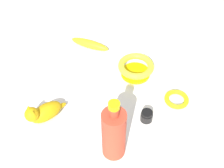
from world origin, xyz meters
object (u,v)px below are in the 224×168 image
(cat_figurine, at_px, (43,112))
(banana, at_px, (90,44))
(bowl, at_px, (136,68))
(nail_polish_jar, at_px, (147,116))
(bangle, at_px, (177,99))
(bottle_tall, at_px, (114,133))

(cat_figurine, xyz_separation_m, banana, (-0.02, 0.41, -0.02))
(bowl, bearing_deg, nail_polish_jar, -60.88)
(cat_figurine, height_order, bangle, cat_figurine)
(bottle_tall, distance_m, bowl, 0.37)
(bowl, height_order, bangle, bowl)
(nail_polish_jar, distance_m, bangle, 0.15)
(cat_figurine, relative_size, bangle, 1.56)
(bowl, distance_m, bangle, 0.20)
(bottle_tall, xyz_separation_m, banana, (-0.29, 0.44, -0.08))
(nail_polish_jar, relative_size, bowl, 0.30)
(bowl, relative_size, bangle, 1.56)
(cat_figurine, relative_size, bottle_tall, 0.59)
(nail_polish_jar, bearing_deg, banana, 141.62)
(cat_figurine, xyz_separation_m, nail_polish_jar, (0.33, 0.14, -0.02))
(bangle, bearing_deg, bottle_tall, -115.45)
(nail_polish_jar, height_order, bowl, bowl)
(cat_figurine, bearing_deg, nail_polish_jar, 22.08)
(bowl, bearing_deg, banana, 161.74)
(nail_polish_jar, distance_m, bottle_tall, 0.19)
(cat_figurine, distance_m, nail_polish_jar, 0.36)
(bottle_tall, distance_m, banana, 0.54)
(bangle, bearing_deg, banana, 160.25)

